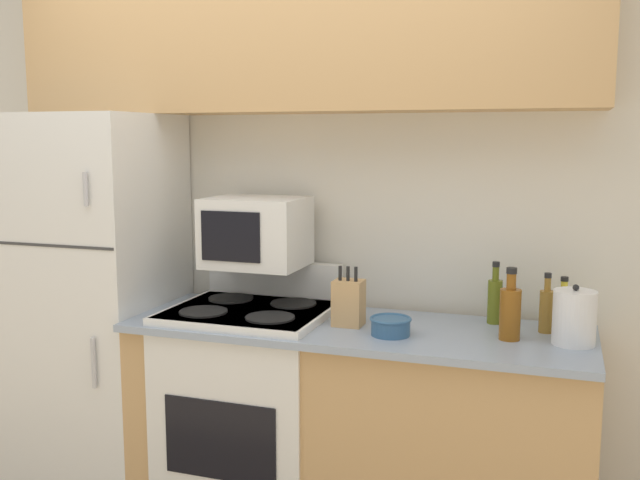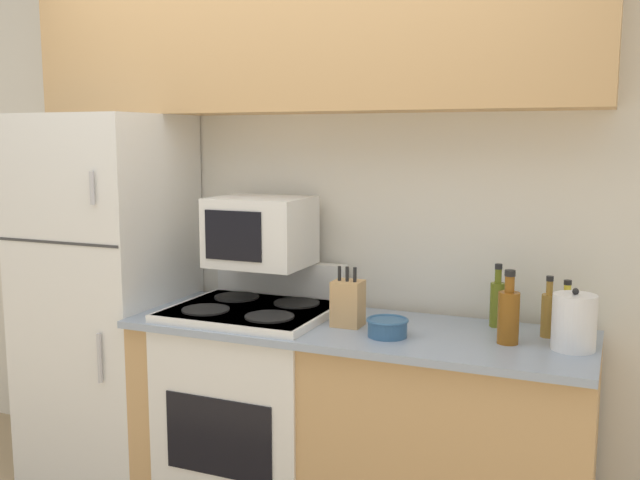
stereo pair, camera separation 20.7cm
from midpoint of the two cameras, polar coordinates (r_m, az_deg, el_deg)
wall_back at (r=3.36m, az=1.40°, el=1.70°), size 8.00×0.05×2.55m
lower_cabinets at (r=3.12m, az=4.82°, el=-14.68°), size 1.90×0.64×0.89m
refrigerator at (r=3.59m, az=-15.03°, el=-4.53°), size 0.69×0.66×1.76m
upper_cabinets at (r=3.20m, az=0.18°, el=16.55°), size 2.58×0.32×0.72m
stove at (r=3.27m, az=-3.47°, el=-12.99°), size 0.68×0.63×1.08m
microwave at (r=3.19m, az=-2.92°, el=0.68°), size 0.43×0.35×0.31m
knife_block at (r=2.93m, az=4.28°, el=-5.06°), size 0.12×0.11×0.25m
bowl at (r=2.81m, az=7.54°, el=-6.92°), size 0.16×0.16×0.07m
bottle_cooking_spray at (r=2.98m, az=21.01°, el=-5.55°), size 0.06×0.06×0.22m
bottle_whiskey at (r=2.79m, az=16.93°, el=-5.77°), size 0.08×0.08×0.28m
bottle_olive_oil at (r=3.03m, az=15.93°, el=-4.82°), size 0.06×0.06×0.26m
bottle_vinegar at (r=2.94m, az=19.76°, el=-5.54°), size 0.06×0.06×0.24m
kettle at (r=2.80m, az=21.70°, el=-6.14°), size 0.16×0.16×0.23m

